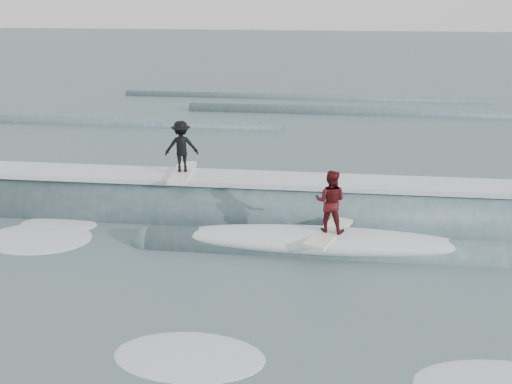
# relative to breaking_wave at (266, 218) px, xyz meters

# --- Properties ---
(ground) EXTENTS (160.00, 160.00, 0.00)m
(ground) POSITION_rel_breaking_wave_xyz_m (-0.21, -2.86, -0.04)
(ground) COLOR #40595E
(ground) RESTS_ON ground
(breaking_wave) EXTENTS (22.94, 3.91, 2.26)m
(breaking_wave) POSITION_rel_breaking_wave_xyz_m (0.00, 0.00, 0.00)
(breaking_wave) COLOR #38555E
(breaking_wave) RESTS_ON ground
(surfer_black) EXTENTS (1.07, 2.03, 1.59)m
(surfer_black) POSITION_rel_breaking_wave_xyz_m (-2.50, 0.26, 1.90)
(surfer_black) COLOR white
(surfer_black) RESTS_ON ground
(surfer_red) EXTENTS (1.26, 2.06, 1.71)m
(surfer_red) POSITION_rel_breaking_wave_xyz_m (1.79, -1.94, 1.22)
(surfer_red) COLOR white
(surfer_red) RESTS_ON ground
(whitewater) EXTENTS (13.68, 7.84, 0.10)m
(whitewater) POSITION_rel_breaking_wave_xyz_m (-0.72, -4.13, -0.04)
(whitewater) COLOR white
(whitewater) RESTS_ON ground
(far_swells) EXTENTS (38.66, 8.65, 0.80)m
(far_swells) POSITION_rel_breaking_wave_xyz_m (-1.42, 14.79, -0.04)
(far_swells) COLOR #38555E
(far_swells) RESTS_ON ground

